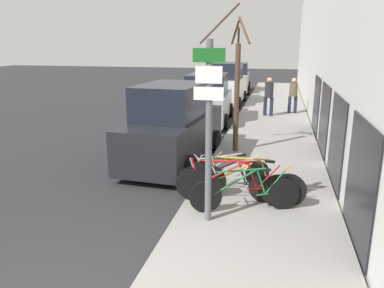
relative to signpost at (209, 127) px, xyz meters
name	(u,v)px	position (x,y,z in m)	size (l,w,h in m)	color
ground_plane	(206,130)	(-1.66, 8.18, -1.97)	(80.00, 80.00, 0.00)	#28282B
sidewalk_curb	(272,118)	(0.94, 10.98, -1.90)	(3.20, 32.00, 0.15)	gray
building_facade	(318,48)	(2.69, 10.90, 1.25)	(0.23, 32.00, 6.50)	silver
signpost	(209,127)	(0.00, 0.00, 0.00)	(0.56, 0.14, 3.34)	#595B60
bicycle_0	(245,193)	(0.65, 0.57, -1.44)	(2.14, 0.78, 0.90)	black
bicycle_1	(234,185)	(0.39, 0.88, -1.41)	(2.51, 0.44, 0.97)	black
bicycle_2	(249,182)	(0.67, 1.10, -1.41)	(2.38, 0.46, 0.97)	black
bicycle_3	(230,179)	(0.23, 1.36, -1.45)	(2.03, 0.83, 0.85)	black
bicycle_4	(225,174)	(0.08, 1.64, -1.46)	(1.99, 1.11, 0.83)	black
parked_car_0	(174,127)	(-1.76, 3.85, -0.92)	(2.24, 4.83, 2.32)	black
parked_car_1	(208,100)	(-1.89, 9.82, -0.99)	(2.19, 4.72, 2.15)	#B2B7BC
parked_car_2	(226,85)	(-1.83, 15.27, -0.89)	(2.05, 4.68, 2.38)	silver
parked_car_3	(235,79)	(-1.99, 20.91, -1.01)	(2.30, 4.52, 2.10)	gray
pedestrian_near	(269,94)	(0.72, 11.23, -0.80)	(0.45, 0.39, 1.76)	#1E2338
pedestrian_far	(293,93)	(1.83, 12.15, -0.85)	(0.43, 0.37, 1.69)	#1E2338
street_tree	(236,87)	(-0.10, 4.91, 0.17)	(1.57, 1.39, 4.40)	#4C3828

